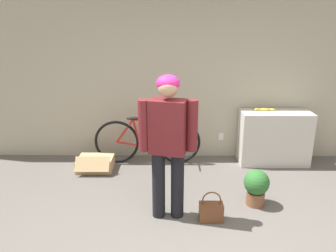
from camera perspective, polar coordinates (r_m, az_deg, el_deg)
The scene contains 8 objects.
wall_back at distance 5.28m, azimuth 3.71°, elevation 8.06°, with size 8.00×0.07×2.60m.
side_shelf at distance 5.47m, azimuth 17.95°, elevation -1.91°, with size 1.08×0.47×0.85m.
person at distance 3.57m, azimuth 0.00°, elevation -1.95°, with size 0.64×0.32×1.66m.
bicycle at distance 5.21m, azimuth -3.63°, elevation -2.58°, with size 1.69×0.46×0.78m.
banana at distance 5.35m, azimuth 16.34°, elevation 2.80°, with size 0.34×0.10×0.04m.
handbag at distance 3.89m, azimuth 7.52°, elevation -14.49°, with size 0.27×0.15×0.37m.
cardboard_box at distance 5.21m, azimuth -12.50°, elevation -6.37°, with size 0.54×0.50×0.27m.
potted_plant at distance 4.23m, azimuth 15.13°, elevation -10.03°, with size 0.31×0.31×0.46m.
Camera 1 is at (-0.30, -2.37, 2.18)m, focal length 35.00 mm.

